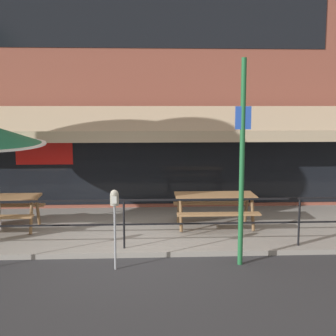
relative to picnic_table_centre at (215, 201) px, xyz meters
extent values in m
plane|color=#2D2D30|center=(-2.00, -1.79, -0.71)|extent=(120.00, 120.00, 0.00)
cube|color=gray|center=(-2.00, 0.21, -0.66)|extent=(15.00, 4.00, 0.10)
cube|color=brown|center=(-2.00, 2.46, 2.80)|extent=(15.00, 0.50, 7.02)
cube|color=black|center=(-2.00, 2.20, 4.35)|extent=(10.50, 0.02, 1.40)
cube|color=black|center=(-2.00, 2.20, 0.64)|extent=(12.00, 0.02, 2.30)
cube|color=red|center=(-4.25, 2.18, 0.94)|extent=(1.50, 0.02, 0.70)
cube|color=tan|center=(-2.00, 1.66, 1.79)|extent=(13.80, 0.92, 0.70)
cube|color=tan|center=(-2.00, 1.15, 1.39)|extent=(13.80, 0.08, 0.28)
cylinder|color=black|center=(-2.00, -1.49, -0.13)|extent=(0.04, 0.04, 0.95)
cylinder|color=black|center=(1.45, -1.49, -0.13)|extent=(0.04, 0.04, 0.95)
cube|color=black|center=(-2.00, -1.49, 0.34)|extent=(13.80, 0.04, 0.04)
cube|color=black|center=(-2.00, -1.49, -0.13)|extent=(13.80, 0.03, 0.03)
cube|color=#997047|center=(-4.85, 0.57, -0.17)|extent=(1.80, 0.26, 0.04)
cylinder|color=brown|center=(-4.05, -0.33, -0.24)|extent=(0.07, 0.30, 0.73)
cylinder|color=brown|center=(-4.05, 0.31, -0.24)|extent=(0.07, 0.30, 0.73)
cube|color=#997047|center=(0.00, 0.00, 0.13)|extent=(1.80, 0.80, 0.05)
cube|color=#997047|center=(0.00, -0.58, -0.17)|extent=(1.80, 0.26, 0.04)
cube|color=#997047|center=(0.00, 0.58, -0.17)|extent=(1.80, 0.26, 0.04)
cylinder|color=brown|center=(0.80, -0.32, -0.24)|extent=(0.07, 0.30, 0.73)
cylinder|color=brown|center=(0.80, 0.32, -0.24)|extent=(0.07, 0.30, 0.73)
cylinder|color=brown|center=(-0.80, -0.32, -0.24)|extent=(0.07, 0.30, 0.73)
cylinder|color=brown|center=(-0.80, 0.32, -0.24)|extent=(0.07, 0.30, 0.73)
cylinder|color=gray|center=(-2.12, -2.39, -0.13)|extent=(0.04, 0.04, 1.15)
cylinder|color=gray|center=(-2.12, -2.39, 0.54)|extent=(0.15, 0.15, 0.20)
sphere|color=gray|center=(-2.12, -2.39, 0.64)|extent=(0.14, 0.14, 0.14)
cube|color=silver|center=(-2.12, -2.47, 0.55)|extent=(0.08, 0.01, 0.13)
cylinder|color=#1E6033|center=(0.12, -2.24, 1.13)|extent=(0.09, 0.09, 3.68)
cube|color=blue|center=(0.12, -2.26, 1.94)|extent=(0.28, 0.02, 0.40)
camera|label=1|loc=(-1.62, -10.35, 2.16)|focal=50.00mm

